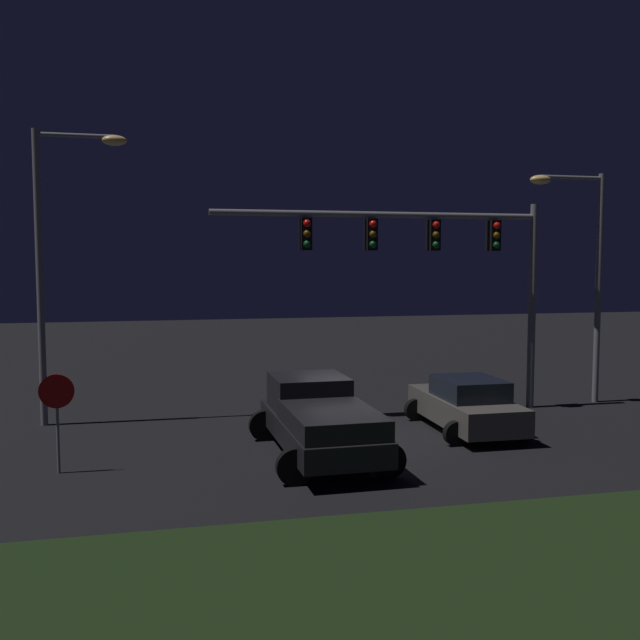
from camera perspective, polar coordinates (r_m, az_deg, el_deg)
name	(u,v)px	position (r m, az deg, el deg)	size (l,w,h in m)	color
ground_plane	(353,441)	(19.05, 2.68, -9.59)	(80.00, 80.00, 0.00)	black
grass_median	(498,568)	(11.83, 14.04, -18.64)	(24.53, 5.22, 0.10)	black
pickup_truck	(318,415)	(17.39, -0.14, -7.59)	(2.92, 5.43, 1.80)	black
car_sedan	(466,405)	(20.32, 11.60, -6.64)	(2.51, 4.42, 1.51)	#514C47
traffic_signal_gantry	(434,251)	(22.25, 9.12, 5.49)	(10.32, 0.56, 6.50)	slate
street_lamp_left	(57,242)	(21.67, -20.23, 5.89)	(2.57, 0.44, 8.39)	slate
street_lamp_right	(584,258)	(25.06, 20.33, 4.68)	(2.68, 0.44, 7.56)	slate
stop_sign	(57,404)	(16.89, -20.26, -6.31)	(0.76, 0.08, 2.23)	slate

